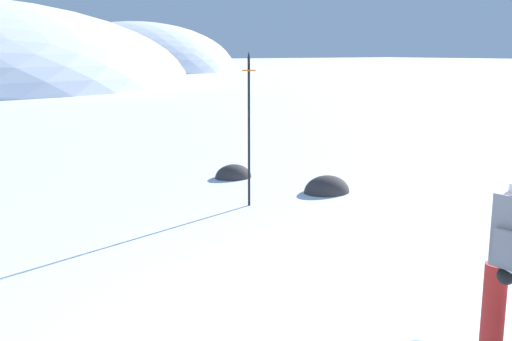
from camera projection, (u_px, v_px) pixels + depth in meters
name	position (u px, v px, depth m)	size (l,w,h in m)	color
ridge_peak_far	(136.00, 72.00, 64.40)	(21.73, 19.55, 10.51)	white
piste_marker_near	(249.00, 120.00, 8.40)	(0.20, 0.20, 2.18)	black
rock_dark	(233.00, 178.00, 10.55)	(0.67, 0.57, 0.47)	#383333
rock_mid	(327.00, 192.00, 9.45)	(0.76, 0.64, 0.53)	#383333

